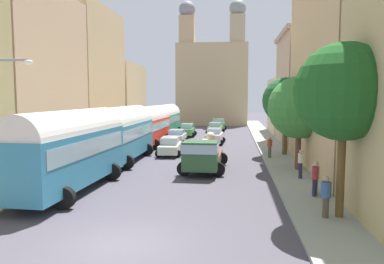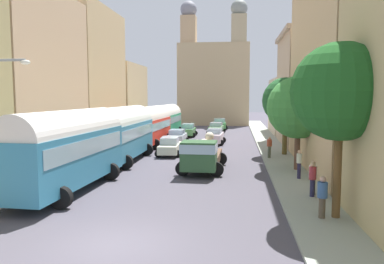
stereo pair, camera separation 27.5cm
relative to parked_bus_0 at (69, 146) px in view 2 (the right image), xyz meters
The scene contains 29 objects.
ground_plane 21.14m from the parked_bus_0, 77.35° to the left, with size 154.00×154.00×0.00m, color #4B4751.
sidewalk_left 20.80m from the parked_bus_0, 97.37° to the left, with size 2.50×70.00×0.14m, color #A39792.
sidewalk_right 23.79m from the parked_bus_0, 59.97° to the left, with size 2.50×70.00×0.14m, color #98A091.
building_left_1 10.20m from the parked_bus_0, 131.60° to the left, with size 4.77×10.52×12.35m.
building_left_2 19.51m from the parked_bus_0, 109.82° to the left, with size 5.09×10.68×13.49m.
building_left_3 29.52m from the parked_bus_0, 102.78° to the left, with size 5.23×9.74×8.95m.
building_right_1 18.35m from the parked_bus_0, 25.63° to the left, with size 6.43×14.90×13.85m.
building_right_2 26.61m from the parked_bus_0, 52.59° to the left, with size 6.48×10.31×11.24m.
building_right_3 35.48m from the parked_bus_0, 64.47° to the left, with size 4.37×10.55×7.14m.
distant_church 47.09m from the parked_bus_0, 84.36° to the left, with size 11.93×6.11×20.65m.
parked_bus_0 is the anchor object (origin of this frame).
parked_bus_1 9.00m from the parked_bus_0, 90.00° to the left, with size 3.39×9.66×4.16m.
parked_bus_2 18.00m from the parked_bus_0, 90.00° to the left, with size 3.51×8.41×3.93m.
parked_bus_3 27.00m from the parked_bus_0, 90.00° to the left, with size 3.28×8.51×3.88m.
cargo_truck_0 8.68m from the parked_bus_0, 42.70° to the left, with size 3.09×6.63×2.40m.
car_0 21.21m from the parked_bus_0, 72.55° to the left, with size 2.25×4.16×1.62m.
car_1 31.42m from the parked_bus_0, 79.12° to the left, with size 2.42×3.97×1.49m.
car_2 37.95m from the parked_bus_0, 80.83° to the left, with size 2.53×4.29×1.65m.
car_3 12.99m from the parked_bus_0, 76.46° to the left, with size 2.27×4.10×1.52m.
car_4 19.66m from the parked_bus_0, 82.57° to the left, with size 2.20×3.81×1.53m.
car_5 27.26m from the parked_bus_0, 84.36° to the left, with size 2.16×3.91×1.57m.
pedestrian_0 12.43m from the parked_bus_0, 15.27° to the right, with size 0.53×0.53×1.81m.
pedestrian_1 12.87m from the parked_bus_0, 17.80° to the left, with size 0.37×0.37×1.83m.
pedestrian_2 12.36m from the parked_bus_0, ahead, with size 0.49×0.49×1.79m.
pedestrian_3 12.24m from the parked_bus_0, ahead, with size 0.42×0.42×1.81m.
pedestrian_4 15.82m from the parked_bus_0, 45.25° to the left, with size 0.43×0.43×1.78m.
roadside_tree_0 13.16m from the parked_bus_0, 13.90° to the right, with size 3.83×3.83×7.02m.
roadside_tree_1 14.32m from the parked_bus_0, 28.33° to the left, with size 4.05×4.05×6.23m.
roadside_tree_2 18.30m from the parked_bus_0, 46.55° to the left, with size 3.79×3.79×6.46m.
Camera 2 is at (3.94, -11.69, 4.93)m, focal length 35.14 mm.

